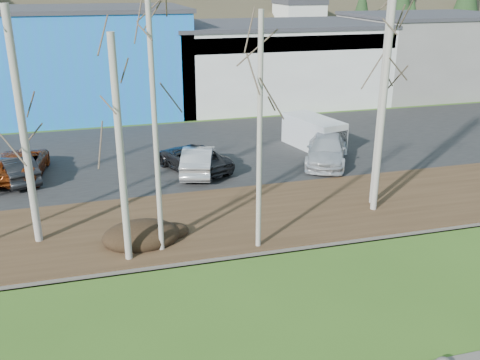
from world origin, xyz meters
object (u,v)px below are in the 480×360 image
object	(u,v)px
car_1	(16,168)
car_5	(326,150)
van_white	(315,134)
car_4	(193,158)
car_2	(20,163)
car_3	(198,160)

from	to	relation	value
car_1	car_5	xyz separation A→B (m)	(17.25, -1.55, 0.07)
car_1	van_white	distance (m)	17.77
car_1	car_4	world-z (taller)	car_4
car_5	car_2	bearing A→B (deg)	-161.14
car_2	car_5	distance (m)	17.26
car_1	van_white	bearing A→B (deg)	165.02
car_5	van_white	world-z (taller)	van_white
car_4	van_white	distance (m)	8.55
van_white	car_3	bearing A→B (deg)	-176.40
car_3	car_4	world-z (taller)	car_3
car_4	car_5	xyz separation A→B (m)	(7.82, -0.73, 0.07)
car_2	car_3	xyz separation A→B (m)	(9.51, -1.99, 0.02)
car_2	car_4	size ratio (longest dim) A/B	1.03
car_1	car_5	size ratio (longest dim) A/B	0.80
car_1	car_2	distance (m)	0.70
car_1	van_white	world-z (taller)	van_white
car_1	car_3	bearing A→B (deg)	153.33
car_5	car_3	bearing A→B (deg)	-155.59
car_4	van_white	xyz separation A→B (m)	(8.30, 2.07, 0.25)
car_3	van_white	distance (m)	8.47
car_1	van_white	xyz separation A→B (m)	(17.73, 1.25, 0.26)
car_3	car_5	xyz separation A→B (m)	(7.61, -0.25, 0.03)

